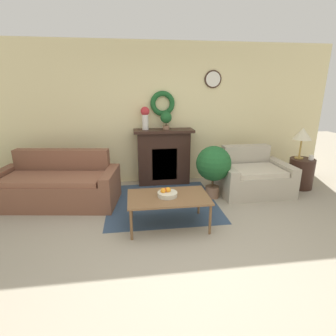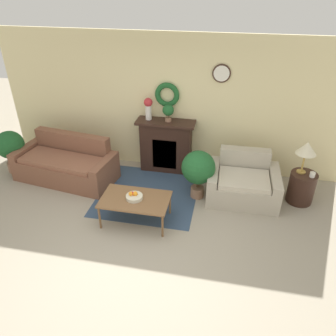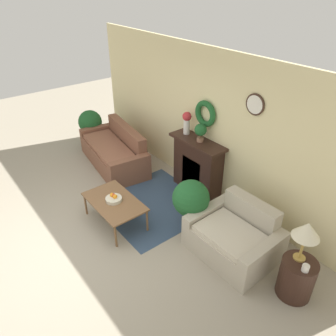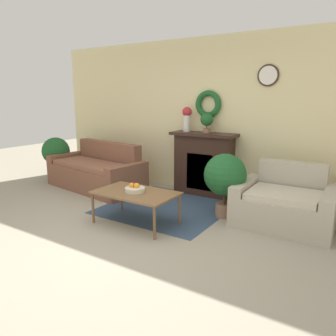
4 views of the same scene
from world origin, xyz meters
The scene contains 15 objects.
ground_plane centered at (0.00, 0.00, 0.00)m, with size 16.00×16.00×0.00m, color #9E937F.
floor_rug centered at (-0.16, 1.53, 0.00)m, with size 1.81×1.78×0.01m.
wall_back centered at (0.00, 2.69, 1.36)m, with size 6.80×0.16×2.70m.
fireplace centered at (-0.02, 2.48, 0.55)m, with size 1.15×0.41×1.10m.
couch_left centered at (-1.88, 1.76, 0.31)m, with size 2.06×1.14×0.85m.
loveseat_right centered at (1.55, 1.81, 0.29)m, with size 1.27×0.98×0.81m.
coffee_table centered at (-0.16, 0.74, 0.41)m, with size 1.11×0.68×0.45m.
fruit_bowl centered at (-0.18, 0.75, 0.49)m, with size 0.27×0.27×0.12m.
side_table_by_loveseat centered at (2.57, 1.86, 0.29)m, with size 0.46×0.46×0.57m.
table_lamp centered at (2.52, 1.91, 1.04)m, with size 0.34×0.34×0.58m.
mug centered at (2.68, 1.78, 0.62)m, with size 0.09×0.09×0.09m.
vase_on_mantel_left centered at (-0.36, 2.49, 1.35)m, with size 0.17×0.17×0.43m.
potted_plant_on_mantel centered at (0.03, 2.47, 1.30)m, with size 0.22×0.22×0.34m.
potted_plant_floor_by_couch centered at (-3.09, 1.81, 0.55)m, with size 0.56×0.56×0.88m.
potted_plant_floor_by_loveseat centered at (0.74, 1.63, 0.60)m, with size 0.60×0.60×0.92m.
Camera 2 is at (1.20, -3.33, 3.58)m, focal length 35.00 mm.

